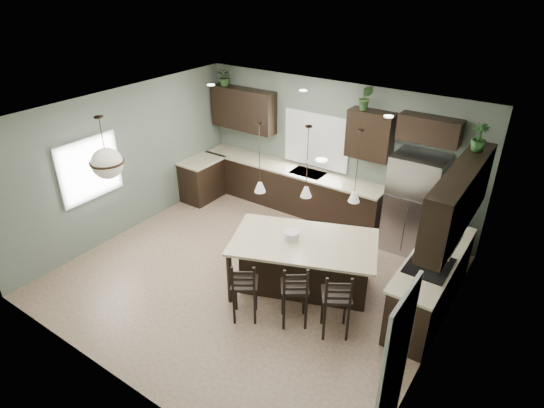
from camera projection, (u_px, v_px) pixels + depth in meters
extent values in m
plane|color=#9E8466|center=(254.00, 276.00, 7.81)|extent=(6.00, 6.00, 0.00)
cube|color=white|center=(394.00, 370.00, 4.71)|extent=(0.04, 0.82, 2.04)
cube|color=white|center=(316.00, 140.00, 9.27)|extent=(1.35, 0.02, 1.00)
cube|color=white|center=(89.00, 169.00, 7.99)|extent=(0.02, 1.10, 1.00)
cube|color=black|center=(202.00, 180.00, 10.18)|extent=(0.60, 0.90, 0.90)
cube|color=beige|center=(201.00, 161.00, 9.95)|extent=(0.66, 0.96, 0.04)
cube|color=black|center=(289.00, 188.00, 9.80)|extent=(4.20, 0.60, 0.90)
cube|color=beige|center=(289.00, 169.00, 9.57)|extent=(4.20, 0.66, 0.04)
cube|color=gray|center=(308.00, 173.00, 9.34)|extent=(0.70, 0.45, 0.01)
cylinder|color=silver|center=(307.00, 167.00, 9.25)|extent=(0.02, 0.02, 0.28)
cube|color=black|center=(243.00, 109.00, 9.84)|extent=(1.55, 0.34, 0.90)
cube|color=black|center=(370.00, 135.00, 8.37)|extent=(0.85, 0.34, 0.90)
cube|color=black|center=(430.00, 130.00, 7.70)|extent=(1.05, 0.34, 0.45)
cube|color=black|center=(431.00, 284.00, 6.88)|extent=(0.60, 2.35, 0.90)
cube|color=beige|center=(435.00, 258.00, 6.67)|extent=(0.66, 2.35, 0.04)
cube|color=black|center=(429.00, 266.00, 6.46)|extent=(0.58, 0.75, 0.02)
cube|color=gray|center=(405.00, 286.00, 6.83)|extent=(0.01, 0.72, 0.60)
cube|color=black|center=(459.00, 198.00, 6.11)|extent=(0.34, 2.35, 0.90)
cube|color=gray|center=(444.00, 231.00, 6.13)|extent=(0.40, 0.75, 0.40)
cube|color=#9A9AA3|center=(414.00, 204.00, 8.16)|extent=(0.90, 0.74, 1.85)
cube|color=black|center=(303.00, 265.00, 7.28)|extent=(2.56, 2.01, 0.92)
cylinder|color=silver|center=(292.00, 236.00, 7.07)|extent=(0.24, 0.24, 0.14)
cube|color=black|center=(245.00, 289.00, 6.66)|extent=(0.53, 0.53, 1.04)
cube|color=black|center=(294.00, 293.00, 6.56)|extent=(0.56, 0.56, 1.07)
cube|color=black|center=(336.00, 302.00, 6.36)|extent=(0.56, 0.56, 1.10)
imported|color=#28491F|center=(225.00, 77.00, 9.74)|extent=(0.38, 0.34, 0.38)
imported|color=#305525|center=(366.00, 98.00, 8.10)|extent=(0.28, 0.24, 0.45)
imported|color=#295927|center=(479.00, 137.00, 6.35)|extent=(0.25, 0.25, 0.39)
plane|color=slate|center=(334.00, 151.00, 9.15)|extent=(6.00, 0.00, 6.00)
plane|color=slate|center=(108.00, 297.00, 5.15)|extent=(6.00, 0.00, 6.00)
plane|color=slate|center=(126.00, 162.00, 8.65)|extent=(0.00, 5.50, 5.50)
plane|color=slate|center=(446.00, 268.00, 5.65)|extent=(0.00, 5.50, 5.50)
plane|color=white|center=(250.00, 117.00, 6.49)|extent=(6.00, 6.00, 0.00)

